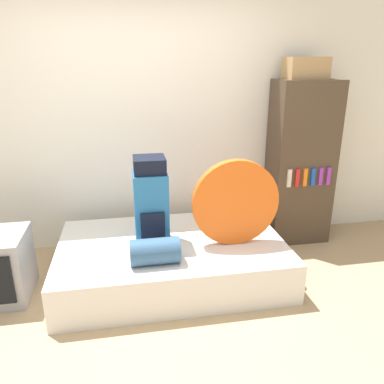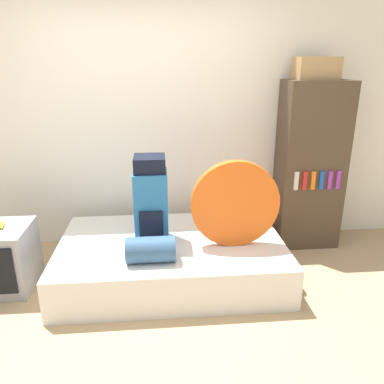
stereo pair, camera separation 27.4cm
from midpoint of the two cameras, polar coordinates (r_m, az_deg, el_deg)
ground_plane at (r=2.87m, az=-4.25°, el=-21.24°), size 16.00×16.00×0.00m
wall_back at (r=3.85m, az=-5.21°, el=10.82°), size 8.00×0.05×2.60m
bed at (r=3.43m, az=-0.79°, el=-10.09°), size 1.97×1.23×0.36m
backpack at (r=3.21m, az=-3.85°, el=-1.46°), size 0.28×0.32×0.76m
tent_bag at (r=3.16m, az=9.06°, el=-1.87°), size 0.75×0.07×0.75m
sleeping_roll at (r=2.98m, az=-3.67°, el=-8.80°), size 0.39×0.21×0.21m
bookshelf at (r=4.06m, az=19.40°, el=3.71°), size 0.63×0.42×1.70m
cardboard_box at (r=3.93m, az=20.37°, el=17.26°), size 0.39×0.27×0.21m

